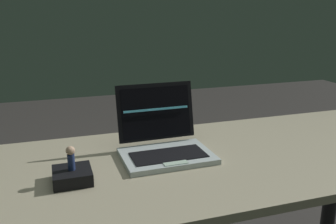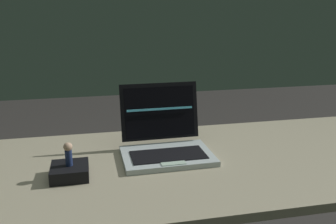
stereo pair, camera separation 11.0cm
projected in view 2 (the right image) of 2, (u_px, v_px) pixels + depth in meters
The scene contains 4 objects.
desk at pixel (196, 194), 1.18m from camera, with size 1.77×0.65×0.72m.
laptop_front at pixel (165, 142), 1.18m from camera, with size 0.29×0.24×0.22m.
figurine_stand at pixel (70, 171), 1.02m from camera, with size 0.10×0.10×0.04m, color black.
figurine at pixel (68, 153), 1.01m from camera, with size 0.02×0.02×0.07m.
Camera 2 is at (-0.31, -1.02, 1.18)m, focal length 38.97 mm.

